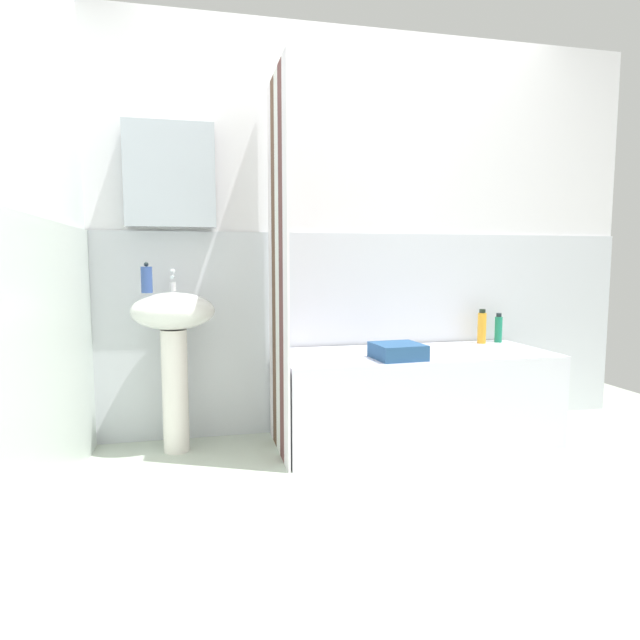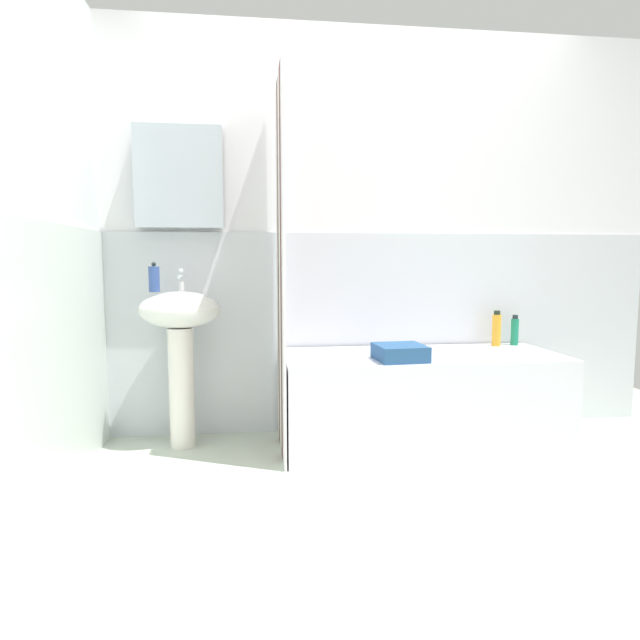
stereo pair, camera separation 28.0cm
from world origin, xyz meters
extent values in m
cube|color=beige|center=(0.00, 0.00, -0.02)|extent=(4.80, 5.60, 0.04)
cube|color=white|center=(0.00, 1.27, 1.20)|extent=(3.60, 0.05, 2.40)
cube|color=silver|center=(0.00, 1.24, 0.60)|extent=(3.60, 0.02, 1.20)
cube|color=silver|center=(-1.09, 1.18, 1.50)|extent=(0.48, 0.12, 0.56)
cube|color=white|center=(-1.57, 0.34, 1.20)|extent=(0.05, 1.81, 2.40)
cube|color=silver|center=(-1.54, 0.34, 0.60)|extent=(0.02, 1.81, 1.20)
cylinder|color=white|center=(-1.09, 1.03, 0.33)|extent=(0.14, 0.14, 0.67)
ellipsoid|color=white|center=(-1.09, 1.03, 0.77)|extent=(0.44, 0.34, 0.20)
cylinder|color=silver|center=(-1.09, 1.13, 0.89)|extent=(0.03, 0.03, 0.05)
cylinder|color=silver|center=(-1.09, 1.08, 0.95)|extent=(0.02, 0.10, 0.02)
sphere|color=silver|center=(-1.09, 1.13, 0.98)|extent=(0.03, 0.03, 0.03)
cylinder|color=#355096|center=(-1.22, 1.01, 0.94)|extent=(0.06, 0.06, 0.14)
sphere|color=#202B2D|center=(-1.22, 1.01, 1.02)|extent=(0.02, 0.02, 0.02)
cube|color=white|center=(0.24, 0.90, 0.26)|extent=(1.54, 0.64, 0.52)
cube|color=white|center=(-0.54, 0.64, 1.00)|extent=(0.01, 0.13, 2.00)
cube|color=brown|center=(-0.54, 0.77, 1.00)|extent=(0.01, 0.13, 2.00)
cube|color=silver|center=(-0.54, 0.90, 1.00)|extent=(0.01, 0.13, 2.00)
cube|color=brown|center=(-0.54, 1.03, 1.00)|extent=(0.01, 0.13, 2.00)
cube|color=white|center=(-0.54, 1.16, 1.00)|extent=(0.01, 0.13, 2.00)
cylinder|color=#1B825D|center=(0.91, 1.14, 0.60)|extent=(0.05, 0.05, 0.16)
cylinder|color=#1E292D|center=(0.91, 1.14, 0.69)|extent=(0.03, 0.03, 0.02)
cylinder|color=gold|center=(0.78, 1.12, 0.61)|extent=(0.05, 0.05, 0.19)
cylinder|color=black|center=(0.78, 1.12, 0.72)|extent=(0.04, 0.04, 0.02)
cube|color=#285080|center=(0.07, 0.72, 0.56)|extent=(0.27, 0.27, 0.08)
camera|label=1|loc=(-0.98, -1.98, 1.04)|focal=30.80mm
camera|label=2|loc=(-0.71, -2.03, 1.04)|focal=30.80mm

